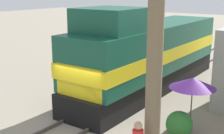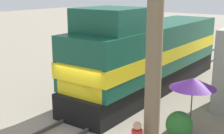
# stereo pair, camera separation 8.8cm
# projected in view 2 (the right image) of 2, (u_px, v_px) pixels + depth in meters

# --- Properties ---
(ground_plane) EXTENTS (120.00, 120.00, 0.00)m
(ground_plane) POSITION_uv_depth(u_px,v_px,m) (89.00, 120.00, 13.88)
(ground_plane) COLOR gray
(rail_near) EXTENTS (0.08, 39.86, 0.15)m
(rail_near) POSITION_uv_depth(u_px,v_px,m) (77.00, 115.00, 14.27)
(rail_near) COLOR #4C4742
(rail_near) RESTS_ON ground_plane
(rail_far) EXTENTS (0.08, 39.86, 0.15)m
(rail_far) POSITION_uv_depth(u_px,v_px,m) (101.00, 122.00, 13.45)
(rail_far) COLOR #4C4742
(rail_far) RESTS_ON ground_plane
(locomotive) EXTENTS (2.96, 13.07, 4.84)m
(locomotive) POSITION_uv_depth(u_px,v_px,m) (148.00, 55.00, 17.51)
(locomotive) COLOR black
(locomotive) RESTS_ON ground_plane
(utility_pole) EXTENTS (1.80, 0.49, 9.94)m
(utility_pole) POSITION_uv_depth(u_px,v_px,m) (155.00, 13.00, 8.82)
(utility_pole) COLOR #726047
(utility_pole) RESTS_ON ground_plane
(vendor_umbrella) EXTENTS (1.85, 1.85, 2.27)m
(vendor_umbrella) POSITION_uv_depth(u_px,v_px,m) (193.00, 83.00, 12.30)
(vendor_umbrella) COLOR #4C4C4C
(vendor_umbrella) RESTS_ON ground_plane
(shrub_cluster) EXTENTS (1.06, 1.06, 1.06)m
(shrub_cluster) POSITION_uv_depth(u_px,v_px,m) (179.00, 125.00, 12.16)
(shrub_cluster) COLOR #2D722D
(shrub_cluster) RESTS_ON ground_plane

